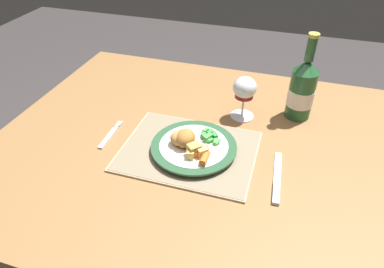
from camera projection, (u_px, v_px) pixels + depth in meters
The scene contains 11 objects.
dining_table at pixel (204, 166), 1.03m from camera, with size 1.21×0.97×0.74m.
placemat at pixel (189, 151), 0.95m from camera, with size 0.37×0.28×0.01m.
dinner_plate at pixel (194, 147), 0.94m from camera, with size 0.24×0.24×0.02m.
breaded_croquettes at pixel (184, 138), 0.92m from camera, with size 0.08×0.08×0.05m.
green_beans_pile at pixel (209, 138), 0.94m from camera, with size 0.07×0.09×0.02m.
glazed_carrots at pixel (200, 153), 0.89m from camera, with size 0.06×0.07×0.02m.
fork at pixel (109, 136), 1.00m from camera, with size 0.02×0.14×0.01m.
table_knife at pixel (277, 181), 0.85m from camera, with size 0.03×0.19×0.01m.
wine_glass at pixel (245, 90), 1.03m from camera, with size 0.07×0.07×0.14m.
bottle at pixel (302, 90), 1.04m from camera, with size 0.08×0.08×0.27m.
roast_potatoes at pixel (196, 151), 0.89m from camera, with size 0.06×0.05×0.03m.
Camera 1 is at (0.19, -0.74, 1.35)m, focal length 32.00 mm.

